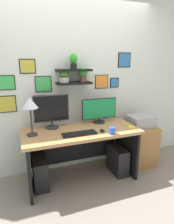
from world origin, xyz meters
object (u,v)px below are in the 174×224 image
object	(u,v)px
cell_phone	(131,127)
drawer_cabinet	(139,144)
coffee_mug	(112,131)
keyboard	(79,134)
computer_mouse	(102,131)
computer_tower_left	(40,172)
monitor_right	(99,110)
printer	(141,121)
desk	(80,143)
monitor_left	(51,110)
computer_tower_right	(117,160)
desk_lamp	(30,105)

from	to	relation	value
cell_phone	drawer_cabinet	xyz separation A→B (m)	(0.35, 0.27, -0.43)
coffee_mug	keyboard	bearing A→B (deg)	161.33
computer_mouse	computer_tower_left	xyz separation A→B (m)	(-0.81, 0.20, -0.56)
monitor_right	drawer_cabinet	size ratio (longest dim) A/B	0.84
cell_phone	keyboard	bearing A→B (deg)	-160.69
cell_phone	drawer_cabinet	world-z (taller)	cell_phone
keyboard	computer_tower_left	world-z (taller)	keyboard
keyboard	printer	world-z (taller)	printer
desk	coffee_mug	size ratio (longest dim) A/B	17.33
drawer_cabinet	monitor_left	bearing A→B (deg)	175.94
keyboard	drawer_cabinet	world-z (taller)	keyboard
cell_phone	coffee_mug	size ratio (longest dim) A/B	1.56
cell_phone	printer	bearing A→B (deg)	56.77
monitor_left	computer_mouse	xyz separation A→B (m)	(0.59, -0.38, -0.23)
monitor_right	computer_tower_right	size ratio (longest dim) A/B	1.33
desk_lamp	computer_tower_left	bearing A→B (deg)	15.09
coffee_mug	desk	bearing A→B (deg)	134.22
computer_mouse	monitor_left	bearing A→B (deg)	147.60
keyboard	computer_tower_left	xyz separation A→B (m)	(-0.50, 0.19, -0.56)
desk_lamp	computer_tower_right	world-z (taller)	desk_lamp
keyboard	computer_tower_right	distance (m)	0.86
desk_lamp	drawer_cabinet	world-z (taller)	desk_lamp
monitor_right	coffee_mug	bearing A→B (deg)	-93.58
printer	computer_tower_left	bearing A→B (deg)	-177.39
monitor_left	drawer_cabinet	bearing A→B (deg)	-4.06
drawer_cabinet	coffee_mug	bearing A→B (deg)	-150.90
cell_phone	monitor_right	bearing A→B (deg)	151.93
desk	computer_mouse	size ratio (longest dim) A/B	17.33
printer	computer_tower_left	distance (m)	1.70
desk	computer_tower_right	distance (m)	0.66
computer_mouse	drawer_cabinet	xyz separation A→B (m)	(0.80, 0.28, -0.44)
monitor_right	desk	bearing A→B (deg)	-155.17
desk_lamp	computer_tower_right	xyz separation A→B (m)	(1.20, -0.05, -0.94)
monitor_left	computer_tower_right	bearing A→B (deg)	-14.40
monitor_left	coffee_mug	distance (m)	0.86
desk	drawer_cabinet	distance (m)	1.06
desk_lamp	drawer_cabinet	xyz separation A→B (m)	(1.67, 0.09, -0.82)
monitor_right	keyboard	bearing A→B (deg)	-139.71
desk	computer_tower_right	xyz separation A→B (m)	(0.57, -0.07, -0.34)
desk	keyboard	distance (m)	0.31
keyboard	drawer_cabinet	size ratio (longest dim) A/B	0.69
keyboard	computer_tower_left	bearing A→B (deg)	159.38
computer_tower_right	desk	bearing A→B (deg)	172.69
coffee_mug	drawer_cabinet	size ratio (longest dim) A/B	0.14
desk_lamp	computer_tower_right	bearing A→B (deg)	-2.28
computer_mouse	computer_tower_left	distance (m)	1.01
monitor_left	cell_phone	distance (m)	1.13
desk	coffee_mug	world-z (taller)	coffee_mug
monitor_right	drawer_cabinet	distance (m)	0.93
desk	drawer_cabinet	size ratio (longest dim) A/B	2.43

